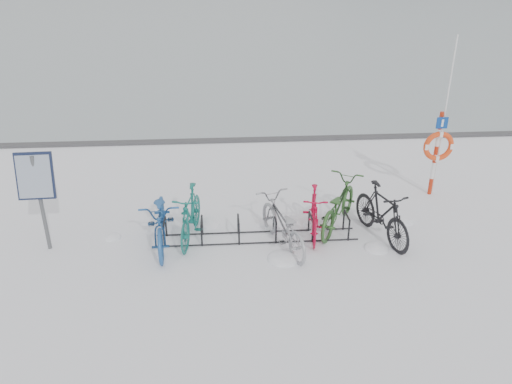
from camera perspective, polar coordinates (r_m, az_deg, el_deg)
name	(u,v)px	position (r m, az deg, el deg)	size (l,w,h in m)	color
ground	(257,238)	(10.00, 0.08, -5.29)	(900.00, 900.00, 0.00)	white
quay_edge	(242,140)	(15.36, -1.58, 5.96)	(400.00, 0.25, 0.10)	#3F3F42
bike_rack	(257,230)	(9.91, 0.08, -4.39)	(4.00, 0.48, 0.46)	black
info_board	(36,182)	(9.83, -23.82, 1.07)	(0.66, 0.27, 1.95)	#595B5E
lifebuoy_station	(438,146)	(12.06, 20.11, 4.95)	(0.70, 0.22, 3.64)	#B2260E
bike_0	(161,218)	(9.76, -10.78, -2.95)	(0.72, 2.06, 1.08)	#205090
bike_1	(190,213)	(9.88, -7.50, -2.39)	(0.50, 1.78, 1.07)	#14665D
bike_2	(282,222)	(9.53, 3.03, -3.50)	(0.66, 1.91, 1.00)	gray
bike_3	(314,212)	(10.00, 6.66, -2.24)	(0.46, 1.65, 0.99)	#BA0B2F
bike_4	(338,203)	(10.35, 9.37, -1.26)	(0.70, 2.00, 1.05)	#2B5424
bike_5	(382,212)	(10.08, 14.20, -2.20)	(0.53, 1.87, 1.12)	black
snow_drifts	(294,238)	(10.03, 4.35, -5.26)	(6.47, 2.00, 0.21)	white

